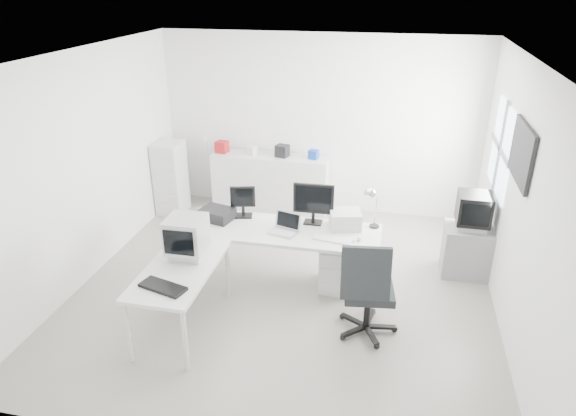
% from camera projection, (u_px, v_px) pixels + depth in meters
% --- Properties ---
extents(floor, '(5.00, 5.00, 0.01)m').
position_uv_depth(floor, '(285.00, 287.00, 6.41)').
color(floor, beige).
rests_on(floor, ground).
extents(ceiling, '(5.00, 5.00, 0.01)m').
position_uv_depth(ceiling, '(284.00, 56.00, 5.25)').
color(ceiling, white).
rests_on(ceiling, back_wall).
extents(back_wall, '(5.00, 0.02, 2.80)m').
position_uv_depth(back_wall, '(319.00, 125.00, 8.05)').
color(back_wall, white).
rests_on(back_wall, floor).
extents(left_wall, '(0.02, 5.00, 2.80)m').
position_uv_depth(left_wall, '(86.00, 167.00, 6.31)').
color(left_wall, white).
rests_on(left_wall, floor).
extents(right_wall, '(0.02, 5.00, 2.80)m').
position_uv_depth(right_wall, '(518.00, 202.00, 5.35)').
color(right_wall, white).
rests_on(right_wall, floor).
extents(window, '(0.02, 1.20, 1.10)m').
position_uv_depth(window, '(501.00, 149.00, 6.34)').
color(window, white).
rests_on(window, right_wall).
extents(wall_picture, '(0.04, 0.90, 0.60)m').
position_uv_depth(wall_picture, '(522.00, 153.00, 5.24)').
color(wall_picture, black).
rests_on(wall_picture, right_wall).
extents(main_desk, '(2.40, 0.80, 0.75)m').
position_uv_depth(main_desk, '(281.00, 256.00, 6.37)').
color(main_desk, silver).
rests_on(main_desk, floor).
extents(side_desk, '(0.70, 1.40, 0.75)m').
position_uv_depth(side_desk, '(182.00, 297.00, 5.56)').
color(side_desk, silver).
rests_on(side_desk, floor).
extents(drawer_pedestal, '(0.40, 0.50, 0.60)m').
position_uv_depth(drawer_pedestal, '(338.00, 265.00, 6.31)').
color(drawer_pedestal, silver).
rests_on(drawer_pedestal, floor).
extents(inkjet_printer, '(0.46, 0.40, 0.14)m').
position_uv_depth(inkjet_printer, '(217.00, 214.00, 6.44)').
color(inkjet_printer, black).
rests_on(inkjet_printer, main_desk).
extents(lcd_monitor_small, '(0.35, 0.25, 0.39)m').
position_uv_depth(lcd_monitor_small, '(243.00, 202.00, 6.46)').
color(lcd_monitor_small, black).
rests_on(lcd_monitor_small, main_desk).
extents(lcd_monitor_large, '(0.50, 0.21, 0.52)m').
position_uv_depth(lcd_monitor_large, '(313.00, 204.00, 6.26)').
color(lcd_monitor_large, black).
rests_on(lcd_monitor_large, main_desk).
extents(laptop, '(0.44, 0.45, 0.24)m').
position_uv_depth(laptop, '(283.00, 224.00, 6.07)').
color(laptop, '#B7B7BA').
rests_on(laptop, main_desk).
extents(white_keyboard, '(0.47, 0.21, 0.02)m').
position_uv_depth(white_keyboard, '(333.00, 239.00, 5.95)').
color(white_keyboard, silver).
rests_on(white_keyboard, main_desk).
extents(white_mouse, '(0.06, 0.06, 0.06)m').
position_uv_depth(white_mouse, '(359.00, 239.00, 5.93)').
color(white_mouse, silver).
rests_on(white_mouse, main_desk).
extents(laser_printer, '(0.43, 0.39, 0.21)m').
position_uv_depth(laser_printer, '(345.00, 219.00, 6.22)').
color(laser_printer, silver).
rests_on(laser_printer, main_desk).
extents(desk_lamp, '(0.17, 0.17, 0.47)m').
position_uv_depth(desk_lamp, '(375.00, 209.00, 6.17)').
color(desk_lamp, silver).
rests_on(desk_lamp, main_desk).
extents(crt_monitor, '(0.37, 0.37, 0.42)m').
position_uv_depth(crt_monitor, '(187.00, 239.00, 5.54)').
color(crt_monitor, '#B7B7BA').
rests_on(crt_monitor, side_desk).
extents(black_keyboard, '(0.51, 0.31, 0.03)m').
position_uv_depth(black_keyboard, '(163.00, 287.00, 5.04)').
color(black_keyboard, black).
rests_on(black_keyboard, side_desk).
extents(office_chair, '(0.75, 0.75, 1.16)m').
position_uv_depth(office_chair, '(369.00, 286.00, 5.40)').
color(office_chair, '#272A2C').
rests_on(office_chair, floor).
extents(tv_cabinet, '(0.60, 0.49, 0.65)m').
position_uv_depth(tv_cabinet, '(467.00, 251.00, 6.59)').
color(tv_cabinet, gray).
rests_on(tv_cabinet, floor).
extents(crt_tv, '(0.50, 0.48, 0.45)m').
position_uv_depth(crt_tv, '(473.00, 212.00, 6.37)').
color(crt_tv, black).
rests_on(crt_tv, tv_cabinet).
extents(sideboard, '(1.87, 0.47, 0.93)m').
position_uv_depth(sideboard, '(270.00, 183.00, 8.35)').
color(sideboard, silver).
rests_on(sideboard, floor).
extents(clutter_box_a, '(0.21, 0.19, 0.19)m').
position_uv_depth(clutter_box_a, '(222.00, 147.00, 8.27)').
color(clutter_box_a, '#AB181D').
rests_on(clutter_box_a, sideboard).
extents(clutter_box_b, '(0.17, 0.16, 0.14)m').
position_uv_depth(clutter_box_b, '(252.00, 150.00, 8.19)').
color(clutter_box_b, silver).
rests_on(clutter_box_b, sideboard).
extents(clutter_box_c, '(0.22, 0.21, 0.19)m').
position_uv_depth(clutter_box_c, '(282.00, 151.00, 8.08)').
color(clutter_box_c, black).
rests_on(clutter_box_c, sideboard).
extents(clutter_box_d, '(0.17, 0.16, 0.14)m').
position_uv_depth(clutter_box_d, '(313.00, 154.00, 7.99)').
color(clutter_box_d, '#173CA4').
rests_on(clutter_box_d, sideboard).
extents(clutter_bottle, '(0.07, 0.07, 0.22)m').
position_uv_depth(clutter_bottle, '(205.00, 144.00, 8.36)').
color(clutter_bottle, silver).
rests_on(clutter_bottle, sideboard).
extents(filing_cabinet, '(0.41, 0.49, 1.17)m').
position_uv_depth(filing_cabinet, '(171.00, 178.00, 8.23)').
color(filing_cabinet, silver).
rests_on(filing_cabinet, floor).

